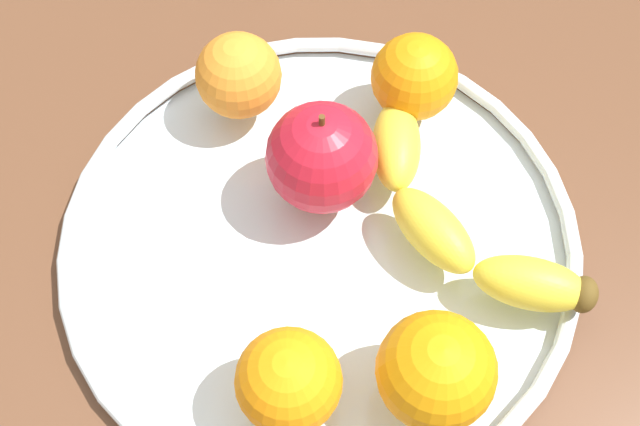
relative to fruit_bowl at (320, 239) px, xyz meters
The scene contains 8 objects.
ground_plane 2.92cm from the fruit_bowl, ahead, with size 161.10×161.10×4.00cm, color brown.
fruit_bowl is the anchor object (origin of this frame).
banana 10.17cm from the fruit_bowl, 72.85° to the left, with size 21.57×12.55×3.70cm.
apple 6.38cm from the fruit_bowl, 160.70° to the left, with size 8.19×8.19×8.99cm.
orange_front_left 13.20cm from the fruit_bowl, 26.55° to the right, with size 6.83×6.83×6.83cm, color orange.
orange_back_right 14.65cm from the fruit_bowl, 14.03° to the left, with size 7.67×7.67×7.67cm, color orange.
orange_front_right 14.62cm from the fruit_bowl, 130.94° to the left, with size 6.82×6.82×6.82cm, color orange.
orange_back_left 14.28cm from the fruit_bowl, 169.82° to the right, with size 6.77×6.77×6.77cm, color orange.
Camera 1 is at (26.68, -8.41, 53.88)cm, focal length 44.96 mm.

